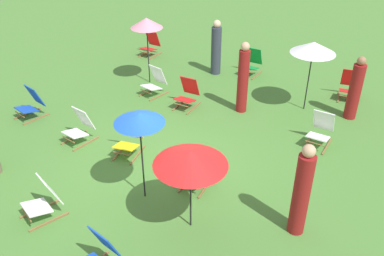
{
  "coord_description": "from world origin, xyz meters",
  "views": [
    {
      "loc": [
        4.39,
        -5.62,
        5.49
      ],
      "look_at": [
        0.0,
        1.2,
        0.5
      ],
      "focal_mm": 39.16,
      "sensor_mm": 36.0,
      "label": 1
    }
  ],
  "objects": [
    {
      "name": "umbrella_0",
      "position": [
        1.36,
        -0.96,
        1.5
      ],
      "size": [
        1.26,
        1.26,
        1.65
      ],
      "color": "black",
      "rests_on": "ground"
    },
    {
      "name": "deckchair_4",
      "position": [
        -1.03,
        -2.19,
        0.37
      ],
      "size": [
        0.69,
        0.87,
        0.83
      ],
      "rotation": [
        0.0,
        0.0,
        -0.31
      ],
      "color": "olive",
      "rests_on": "ground"
    },
    {
      "name": "umbrella_1",
      "position": [
        1.56,
        4.36,
        1.74
      ],
      "size": [
        1.14,
        1.14,
        1.89
      ],
      "color": "black",
      "rests_on": "ground"
    },
    {
      "name": "umbrella_2",
      "position": [
        -2.97,
        3.44,
        1.83
      ],
      "size": [
        0.92,
        0.92,
        1.98
      ],
      "color": "black",
      "rests_on": "ground"
    },
    {
      "name": "ground_plane",
      "position": [
        0.0,
        0.0,
        0.0
      ],
      "size": [
        40.0,
        40.0,
        0.0
      ],
      "primitive_type": "plane",
      "color": "#477A33"
    },
    {
      "name": "deckchair_0",
      "position": [
        0.83,
        0.11,
        0.37
      ],
      "size": [
        0.58,
        0.82,
        0.83
      ],
      "rotation": [
        0.0,
        0.0,
        0.14
      ],
      "color": "olive",
      "rests_on": "ground"
    },
    {
      "name": "deckchair_11",
      "position": [
        -4.25,
        0.13,
        0.37
      ],
      "size": [
        0.59,
        0.82,
        0.83
      ],
      "rotation": [
        0.0,
        0.0,
        -0.15
      ],
      "color": "olive",
      "rests_on": "ground"
    },
    {
      "name": "person_0",
      "position": [
        0.17,
        3.36,
        0.93
      ],
      "size": [
        0.34,
        0.34,
        1.92
      ],
      "rotation": [
        0.0,
        0.0,
        0.24
      ],
      "color": "maroon",
      "rests_on": "ground"
    },
    {
      "name": "deckchair_1",
      "position": [
        -4.31,
        5.24,
        0.37
      ],
      "size": [
        0.5,
        0.77,
        0.83
      ],
      "rotation": [
        0.0,
        0.0,
        0.03
      ],
      "color": "olive",
      "rests_on": "ground"
    },
    {
      "name": "person_4",
      "position": [
        -1.63,
        5.1,
        0.81
      ],
      "size": [
        0.44,
        0.44,
        1.71
      ],
      "rotation": [
        0.0,
        0.0,
        0.71
      ],
      "color": "#333847",
      "rests_on": "ground"
    },
    {
      "name": "person_1",
      "position": [
        2.72,
        4.57,
        0.79
      ],
      "size": [
        0.4,
        0.4,
        1.68
      ],
      "rotation": [
        0.0,
        0.0,
        1.25
      ],
      "color": "maroon",
      "rests_on": "ground"
    },
    {
      "name": "deckchair_8",
      "position": [
        -1.17,
        2.78,
        0.37
      ],
      "size": [
        0.54,
        0.8,
        0.83
      ],
      "rotation": [
        0.0,
        0.0,
        0.08
      ],
      "color": "olive",
      "rests_on": "ground"
    },
    {
      "name": "deckchair_14",
      "position": [
        -2.36,
        2.9,
        0.37
      ],
      "size": [
        0.59,
        0.82,
        0.83
      ],
      "rotation": [
        0.0,
        0.0,
        -0.15
      ],
      "color": "olive",
      "rests_on": "ground"
    },
    {
      "name": "deckchair_13",
      "position": [
        2.36,
        5.66,
        0.37
      ],
      "size": [
        0.64,
        0.85,
        0.83
      ],
      "rotation": [
        0.0,
        0.0,
        0.23
      ],
      "color": "olive",
      "rests_on": "ground"
    },
    {
      "name": "person_2",
      "position": [
        3.0,
        -0.05,
        0.88
      ],
      "size": [
        0.37,
        0.37,
        1.83
      ],
      "rotation": [
        0.0,
        0.0,
        1.27
      ],
      "color": "maroon",
      "rests_on": "ground"
    },
    {
      "name": "deckchair_9",
      "position": [
        -0.65,
        5.68,
        0.37
      ],
      "size": [
        0.5,
        0.78,
        0.83
      ],
      "rotation": [
        0.0,
        0.0,
        0.04
      ],
      "color": "olive",
      "rests_on": "ground"
    },
    {
      "name": "umbrella_3",
      "position": [
        0.17,
        -0.78,
        1.78
      ],
      "size": [
        0.92,
        0.92,
        1.89
      ],
      "color": "black",
      "rests_on": "ground"
    },
    {
      "name": "deckchair_5",
      "position": [
        -1.06,
        0.22,
        0.37
      ],
      "size": [
        0.65,
        0.86,
        0.83
      ],
      "rotation": [
        0.0,
        0.0,
        0.25
      ],
      "color": "olive",
      "rests_on": "ground"
    },
    {
      "name": "deckchair_10",
      "position": [
        2.44,
        2.92,
        0.37
      ],
      "size": [
        0.5,
        0.77,
        0.83
      ],
      "rotation": [
        0.0,
        0.0,
        0.03
      ],
      "color": "olive",
      "rests_on": "ground"
    },
    {
      "name": "deckchair_6",
      "position": [
        -2.35,
        -0.01,
        0.37
      ],
      "size": [
        0.55,
        0.8,
        0.83
      ],
      "rotation": [
        0.0,
        0.0,
        -0.1
      ],
      "color": "olive",
      "rests_on": "ground"
    },
    {
      "name": "deckchair_7",
      "position": [
        0.73,
        -2.61,
        0.37
      ],
      "size": [
        0.57,
        0.82,
        0.83
      ],
      "rotation": [
        0.0,
        0.0,
        -0.13
      ],
      "color": "olive",
      "rests_on": "ground"
    }
  ]
}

